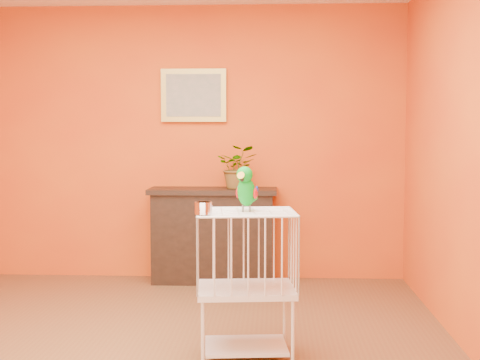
{
  "coord_description": "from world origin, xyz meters",
  "views": [
    {
      "loc": [
        0.78,
        -4.12,
        1.44
      ],
      "look_at": [
        0.56,
        -0.06,
        1.12
      ],
      "focal_mm": 50.0,
      "sensor_mm": 36.0,
      "label": 1
    }
  ],
  "objects": [
    {
      "name": "ground",
      "position": [
        0.0,
        0.0,
        0.0
      ],
      "size": [
        4.5,
        4.5,
        0.0
      ],
      "primitive_type": "plane",
      "color": "brown",
      "rests_on": "ground"
    },
    {
      "name": "room_shell",
      "position": [
        0.0,
        0.0,
        1.58
      ],
      "size": [
        4.5,
        4.5,
        4.5
      ],
      "color": "#D15913",
      "rests_on": "ground"
    },
    {
      "name": "console_cabinet",
      "position": [
        0.2,
        2.04,
        0.44
      ],
      "size": [
        1.19,
        0.43,
        0.88
      ],
      "color": "black",
      "rests_on": "ground"
    },
    {
      "name": "potted_plant",
      "position": [
        0.43,
        2.04,
        1.04
      ],
      "size": [
        0.37,
        0.41,
        0.31
      ],
      "primitive_type": "imported",
      "rotation": [
        0.0,
        0.0,
        -0.03
      ],
      "color": "#26722D",
      "rests_on": "console_cabinet"
    },
    {
      "name": "framed_picture",
      "position": [
        0.0,
        2.22,
        1.75
      ],
      "size": [
        0.62,
        0.04,
        0.5
      ],
      "color": "#AF973E",
      "rests_on": "room_shell"
    },
    {
      "name": "birdcage",
      "position": [
        0.6,
        -0.02,
        0.48
      ],
      "size": [
        0.64,
        0.52,
        0.92
      ],
      "rotation": [
        0.0,
        0.0,
        0.11
      ],
      "color": "beige",
      "rests_on": "ground"
    },
    {
      "name": "feed_cup",
      "position": [
        0.35,
        -0.21,
        0.97
      ],
      "size": [
        0.1,
        0.1,
        0.07
      ],
      "primitive_type": "cylinder",
      "color": "silver",
      "rests_on": "birdcage"
    },
    {
      "name": "parrot",
      "position": [
        0.6,
        -0.04,
        1.07
      ],
      "size": [
        0.15,
        0.26,
        0.28
      ],
      "rotation": [
        0.0,
        0.0,
        -0.29
      ],
      "color": "#59544C",
      "rests_on": "birdcage"
    }
  ]
}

